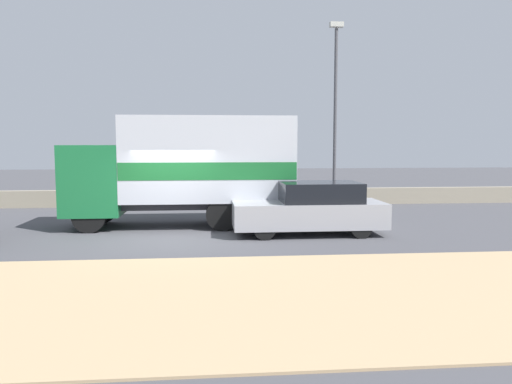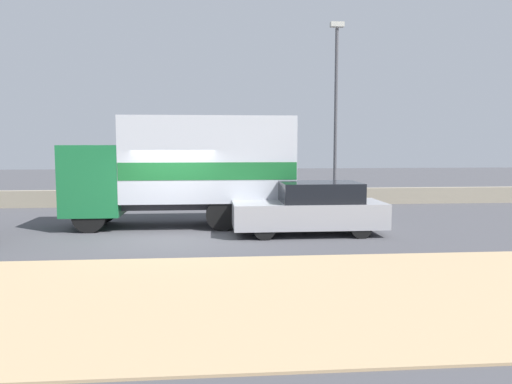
# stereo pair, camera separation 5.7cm
# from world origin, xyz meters

# --- Properties ---
(ground_plane) EXTENTS (80.00, 80.00, 0.00)m
(ground_plane) POSITION_xyz_m (0.00, 0.00, 0.00)
(ground_plane) COLOR #47474C
(dirt_shoulder_foreground) EXTENTS (60.00, 5.97, 0.04)m
(dirt_shoulder_foreground) POSITION_xyz_m (0.00, -5.74, 0.02)
(dirt_shoulder_foreground) COLOR tan
(dirt_shoulder_foreground) RESTS_ON ground_plane
(stone_wall_backdrop) EXTENTS (60.00, 0.35, 0.72)m
(stone_wall_backdrop) POSITION_xyz_m (0.00, 7.44, 0.36)
(stone_wall_backdrop) COLOR gray
(stone_wall_backdrop) RESTS_ON ground_plane
(street_lamp) EXTENTS (0.56, 0.28, 7.69)m
(street_lamp) POSITION_xyz_m (6.37, 6.55, 4.41)
(street_lamp) COLOR #4C4C51
(street_lamp) RESTS_ON ground_plane
(box_truck) EXTENTS (7.23, 2.33, 3.54)m
(box_truck) POSITION_xyz_m (0.42, 2.05, 1.94)
(box_truck) COLOR #196B38
(box_truck) RESTS_ON ground_plane
(car_hatchback) EXTENTS (4.46, 1.82, 1.55)m
(car_hatchback) POSITION_xyz_m (4.09, 0.25, 0.76)
(car_hatchback) COLOR #9E9EA3
(car_hatchback) RESTS_ON ground_plane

